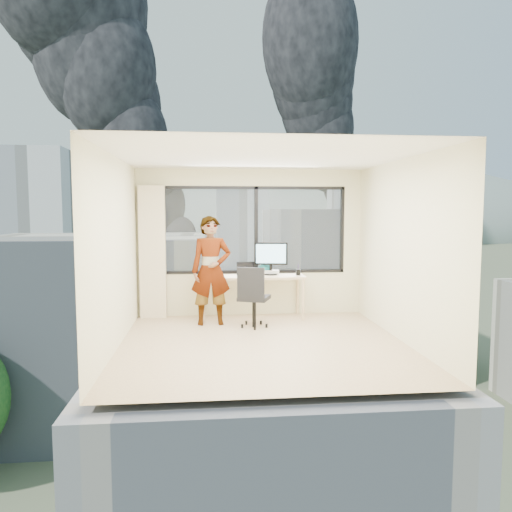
{
  "coord_description": "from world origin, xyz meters",
  "views": [
    {
      "loc": [
        -0.76,
        -6.65,
        1.86
      ],
      "look_at": [
        0.0,
        1.0,
        1.15
      ],
      "focal_mm": 34.06,
      "sensor_mm": 36.0,
      "label": 1
    }
  ],
  "objects": [
    {
      "name": "pen_cup",
      "position": [
        0.8,
        1.62,
        0.8
      ],
      "size": [
        0.11,
        0.11,
        0.1
      ],
      "primitive_type": "cylinder",
      "rotation": [
        0.0,
        0.0,
        0.38
      ],
      "color": "black",
      "rests_on": "desk"
    },
    {
      "name": "person",
      "position": [
        -0.71,
        1.28,
        0.89
      ],
      "size": [
        0.67,
        0.46,
        1.78
      ],
      "primitive_type": "imported",
      "rotation": [
        0.0,
        0.0,
        0.05
      ],
      "color": "#2D2D33",
      "rests_on": "floor"
    },
    {
      "name": "floor",
      "position": [
        0.0,
        0.0,
        0.0
      ],
      "size": [
        4.0,
        4.0,
        0.01
      ],
      "primitive_type": "cube",
      "color": "tan",
      "rests_on": "ground"
    },
    {
      "name": "window_wall",
      "position": [
        0.05,
        2.0,
        1.52
      ],
      "size": [
        3.3,
        0.16,
        1.55
      ],
      "primitive_type": null,
      "color": "black",
      "rests_on": "ground"
    },
    {
      "name": "far_tower_c",
      "position": [
        45.0,
        140.0,
        -1.0
      ],
      "size": [
        15.0,
        15.0,
        26.0
      ],
      "primitive_type": "cube",
      "color": "silver",
      "rests_on": "exterior_ground"
    },
    {
      "name": "far_tower_d",
      "position": [
        -60.0,
        150.0,
        -3.0
      ],
      "size": [
        16.0,
        14.0,
        22.0
      ],
      "primitive_type": "cube",
      "color": "silver",
      "rests_on": "exterior_ground"
    },
    {
      "name": "laptop",
      "position": [
        -0.09,
        1.69,
        0.85
      ],
      "size": [
        0.35,
        0.37,
        0.21
      ],
      "primitive_type": null,
      "rotation": [
        0.0,
        0.0,
        0.11
      ],
      "color": "black",
      "rests_on": "desk"
    },
    {
      "name": "tree_b",
      "position": [
        4.0,
        18.0,
        -9.5
      ],
      "size": [
        7.6,
        7.6,
        9.0
      ],
      "primitive_type": null,
      "color": "#1A4E1D",
      "rests_on": "exterior_ground"
    },
    {
      "name": "far_tower_b",
      "position": [
        8.0,
        120.0,
        1.0
      ],
      "size": [
        13.0,
        13.0,
        30.0
      ],
      "primitive_type": "cube",
      "color": "silver",
      "rests_on": "exterior_ground"
    },
    {
      "name": "wall_left",
      "position": [
        -2.0,
        0.0,
        1.3
      ],
      "size": [
        0.01,
        4.0,
        2.6
      ],
      "primitive_type": "cube",
      "color": "beige",
      "rests_on": "ground"
    },
    {
      "name": "chair",
      "position": [
        -0.03,
        1.01,
        0.5
      ],
      "size": [
        0.66,
        0.66,
        1.01
      ],
      "primitive_type": null,
      "rotation": [
        0.0,
        0.0,
        -0.36
      ],
      "color": "black",
      "rests_on": "floor"
    },
    {
      "name": "near_bldg_b",
      "position": [
        12.0,
        38.0,
        -6.0
      ],
      "size": [
        14.0,
        13.0,
        16.0
      ],
      "primitive_type": "cube",
      "color": "silver",
      "rests_on": "exterior_ground"
    },
    {
      "name": "wall_right",
      "position": [
        2.0,
        0.0,
        1.3
      ],
      "size": [
        0.01,
        4.0,
        2.6
      ],
      "primitive_type": "cube",
      "color": "beige",
      "rests_on": "ground"
    },
    {
      "name": "ceiling",
      "position": [
        0.0,
        0.0,
        2.6
      ],
      "size": [
        4.0,
        4.0,
        0.01
      ],
      "primitive_type": "cube",
      "color": "white",
      "rests_on": "ground"
    },
    {
      "name": "cellphone",
      "position": [
        -0.01,
        1.56,
        0.76
      ],
      "size": [
        0.11,
        0.07,
        0.01
      ],
      "primitive_type": "cube",
      "rotation": [
        0.0,
        0.0,
        -0.31
      ],
      "color": "black",
      "rests_on": "desk"
    },
    {
      "name": "far_tower_a",
      "position": [
        -35.0,
        95.0,
        0.0
      ],
      "size": [
        14.0,
        14.0,
        28.0
      ],
      "primitive_type": "cube",
      "color": "silver",
      "rests_on": "exterior_ground"
    },
    {
      "name": "smoke_plume_a",
      "position": [
        -10.0,
        150.0,
        39.0
      ],
      "size": [
        40.0,
        24.0,
        90.0
      ],
      "primitive_type": null,
      "color": "black",
      "rests_on": "exterior_ground"
    },
    {
      "name": "curtain",
      "position": [
        -1.72,
        1.88,
        1.15
      ],
      "size": [
        0.45,
        0.14,
        2.3
      ],
      "primitive_type": "cube",
      "color": "beige",
      "rests_on": "floor"
    },
    {
      "name": "game_console",
      "position": [
        0.33,
        1.84,
        0.79
      ],
      "size": [
        0.32,
        0.28,
        0.07
      ],
      "primitive_type": "cube",
      "rotation": [
        0.0,
        0.0,
        -0.06
      ],
      "color": "white",
      "rests_on": "desk"
    },
    {
      "name": "handbag",
      "position": [
        0.24,
        1.81,
        0.84
      ],
      "size": [
        0.27,
        0.2,
        0.18
      ],
      "primitive_type": "ellipsoid",
      "rotation": [
        0.0,
        0.0,
        -0.38
      ],
      "color": "#0D4F50",
      "rests_on": "desk"
    },
    {
      "name": "hill_b",
      "position": [
        100.0,
        320.0,
        -14.0
      ],
      "size": [
        300.0,
        220.0,
        96.0
      ],
      "primitive_type": "ellipsoid",
      "color": "slate",
      "rests_on": "exterior_ground"
    },
    {
      "name": "monitor",
      "position": [
        0.33,
        1.73,
        1.04
      ],
      "size": [
        0.59,
        0.2,
        0.58
      ],
      "primitive_type": null,
      "rotation": [
        0.0,
        0.0,
        -0.13
      ],
      "color": "black",
      "rests_on": "desk"
    },
    {
      "name": "near_bldg_a",
      "position": [
        -9.0,
        30.0,
        -7.0
      ],
      "size": [
        16.0,
        12.0,
        14.0
      ],
      "primitive_type": "cube",
      "color": "beige",
      "rests_on": "exterior_ground"
    },
    {
      "name": "smoke_plume_b",
      "position": [
        55.0,
        170.0,
        27.0
      ],
      "size": [
        30.0,
        18.0,
        70.0
      ],
      "primitive_type": null,
      "color": "black",
      "rests_on": "exterior_ground"
    },
    {
      "name": "wall_front",
      "position": [
        0.0,
        -2.0,
        1.3
      ],
      "size": [
        4.0,
        0.01,
        2.6
      ],
      "primitive_type": "cube",
      "color": "beige",
      "rests_on": "ground"
    },
    {
      "name": "exterior_ground",
      "position": [
        0.0,
        120.0,
        -14.0
      ],
      "size": [
        400.0,
        400.0,
        0.04
      ],
      "primitive_type": "cube",
      "color": "#515B3D",
      "rests_on": "ground"
    },
    {
      "name": "desk",
      "position": [
        0.0,
        1.66,
        0.38
      ],
      "size": [
        1.8,
        0.6,
        0.75
      ],
      "primitive_type": "cube",
      "color": "#CCBB89",
      "rests_on": "floor"
    },
    {
      "name": "hill_a",
      "position": [
        -120.0,
        320.0,
        -14.0
      ],
      "size": [
        288.0,
        216.0,
        90.0
      ],
      "primitive_type": "ellipsoid",
      "color": "slate",
      "rests_on": "exterior_ground"
    },
    {
      "name": "tree_c",
      "position": [
        22.0,
        40.0,
        -9.0
      ],
      "size": [
        8.4,
        8.4,
        10.0
      ],
      "primitive_type": null,
      "color": "#1A4E1D",
      "rests_on": "exterior_ground"
    }
  ]
}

